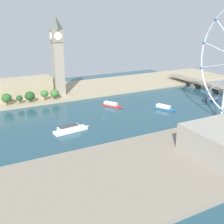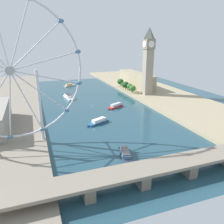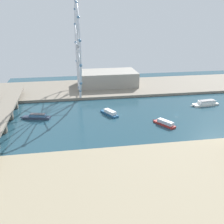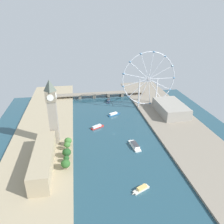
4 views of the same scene
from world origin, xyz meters
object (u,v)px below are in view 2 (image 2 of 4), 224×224
(tour_boat_3, at_px, (116,106))
(river_bridge, at_px, (165,167))
(tour_boat_2, at_px, (69,97))
(tour_boat_4, at_px, (126,155))
(tour_boat_0, at_px, (98,122))
(tour_boat_1, at_px, (70,85))
(clock_tower, at_px, (148,61))
(ferris_wheel, at_px, (10,72))
(parliament_block, at_px, (136,80))

(tour_boat_3, bearing_deg, river_bridge, 50.94)
(tour_boat_2, height_order, tour_boat_4, tour_boat_2)
(tour_boat_0, bearing_deg, tour_boat_2, -110.21)
(river_bridge, distance_m, tour_boat_1, 295.78)
(tour_boat_2, xyz_separation_m, tour_boat_3, (-46.66, 64.82, -0.21))
(clock_tower, xyz_separation_m, tour_boat_3, (63.63, 39.14, -49.36))
(ferris_wheel, relative_size, tour_boat_1, 4.88)
(parliament_block, xyz_separation_m, tour_boat_2, (120.37, 30.98, -12.19))
(clock_tower, height_order, river_bridge, clock_tower)
(ferris_wheel, xyz_separation_m, tour_boat_4, (-71.13, 46.18, -56.07))
(ferris_wheel, relative_size, river_bridge, 0.54)
(clock_tower, relative_size, tour_boat_2, 2.64)
(clock_tower, xyz_separation_m, tour_boat_4, (100.28, 156.44, -49.41))
(tour_boat_0, xyz_separation_m, tour_boat_3, (-35.68, -45.46, 0.08))
(river_bridge, bearing_deg, parliament_block, -111.92)
(parliament_block, bearing_deg, tour_boat_1, -26.57)
(river_bridge, relative_size, tour_boat_4, 6.45)
(clock_tower, distance_m, tour_boat_2, 123.44)
(parliament_block, distance_m, ferris_wheel, 250.41)
(parliament_block, relative_size, tour_boat_0, 3.65)
(tour_boat_2, bearing_deg, tour_boat_4, -3.86)
(clock_tower, distance_m, river_bridge, 210.57)
(river_bridge, distance_m, tour_boat_2, 213.22)
(clock_tower, distance_m, parliament_block, 68.40)
(parliament_block, distance_m, tour_boat_1, 118.46)
(river_bridge, height_order, tour_boat_2, river_bridge)
(ferris_wheel, relative_size, tour_boat_0, 4.07)
(parliament_block, bearing_deg, river_bridge, 68.08)
(tour_boat_3, distance_m, tour_boat_4, 122.89)
(river_bridge, distance_m, tour_boat_4, 32.82)
(tour_boat_1, distance_m, tour_boat_2, 85.01)
(tour_boat_1, height_order, tour_boat_4, tour_boat_4)
(clock_tower, height_order, tour_boat_0, clock_tower)
(tour_boat_4, bearing_deg, tour_boat_1, -167.37)
(river_bridge, height_order, tour_boat_1, river_bridge)
(tour_boat_2, bearing_deg, river_bridge, -0.91)
(tour_boat_4, bearing_deg, tour_boat_2, -163.14)
(tour_boat_2, bearing_deg, tour_boat_3, 28.75)
(ferris_wheel, distance_m, tour_boat_0, 94.89)
(river_bridge, distance_m, tour_boat_0, 102.47)
(tour_boat_0, bearing_deg, parliament_block, -153.65)
(tour_boat_1, bearing_deg, parliament_block, -51.75)
(ferris_wheel, height_order, tour_boat_2, ferris_wheel)
(ferris_wheel, relative_size, tour_boat_4, 3.50)
(clock_tower, bearing_deg, parliament_block, -100.09)
(ferris_wheel, bearing_deg, clock_tower, -147.25)
(clock_tower, xyz_separation_m, tour_boat_1, (95.26, -109.35, -49.60))
(ferris_wheel, bearing_deg, tour_boat_1, -109.12)
(clock_tower, xyz_separation_m, ferris_wheel, (171.41, 110.26, 6.66))
(clock_tower, height_order, tour_boat_4, clock_tower)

